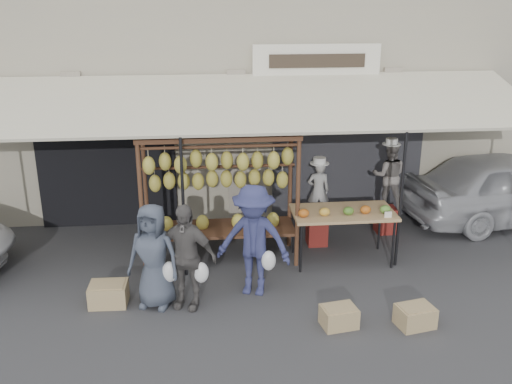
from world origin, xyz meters
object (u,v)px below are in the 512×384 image
(vendor_right, at_px, (389,176))
(crate_near_b, at_px, (415,316))
(customer_right, at_px, (254,241))
(customer_left, at_px, (154,256))
(produce_table, at_px, (344,214))
(crate_near_a, at_px, (339,317))
(vendor_left, at_px, (318,191))
(customer_mid, at_px, (185,256))
(sedan, at_px, (509,187))
(banana_rack, at_px, (219,172))
(crate_far, at_px, (109,294))

(vendor_right, height_order, crate_near_b, vendor_right)
(customer_right, bearing_deg, customer_left, -152.63)
(produce_table, relative_size, customer_right, 0.98)
(vendor_right, height_order, crate_near_a, vendor_right)
(vendor_left, distance_m, customer_mid, 3.04)
(crate_near_a, bearing_deg, sedan, 39.17)
(banana_rack, height_order, customer_left, banana_rack)
(banana_rack, xyz_separation_m, crate_far, (-1.70, -1.32, -1.41))
(sedan, bearing_deg, vendor_left, 92.40)
(customer_right, xyz_separation_m, crate_near_b, (2.12, -1.15, -0.72))
(customer_left, xyz_separation_m, sedan, (6.78, 2.63, -0.07))
(customer_right, bearing_deg, crate_near_b, -9.65)
(produce_table, bearing_deg, customer_right, -149.74)
(crate_near_a, height_order, crate_near_b, crate_near_b)
(banana_rack, xyz_separation_m, vendor_right, (3.18, 0.89, -0.44))
(banana_rack, xyz_separation_m, crate_near_b, (2.57, -2.33, -1.42))
(crate_far, bearing_deg, banana_rack, 37.82)
(customer_mid, xyz_separation_m, crate_far, (-1.14, 0.15, -0.63))
(customer_right, xyz_separation_m, crate_far, (-2.15, -0.13, -0.70))
(vendor_left, bearing_deg, banana_rack, 17.62)
(customer_mid, height_order, customer_right, customer_right)
(produce_table, relative_size, crate_far, 3.14)
(customer_right, bearing_deg, produce_table, 49.05)
(customer_mid, relative_size, crate_near_a, 3.38)
(customer_mid, bearing_deg, customer_left, -169.02)
(produce_table, bearing_deg, crate_far, -164.14)
(banana_rack, height_order, sedan, banana_rack)
(customer_right, bearing_deg, customer_mid, -145.24)
(customer_left, relative_size, crate_near_a, 3.35)
(produce_table, xyz_separation_m, crate_far, (-3.75, -1.06, -0.70))
(vendor_left, height_order, crate_far, vendor_left)
(vendor_left, height_order, crate_near_a, vendor_left)
(customer_mid, height_order, crate_near_b, customer_mid)
(customer_right, relative_size, crate_near_a, 3.69)
(vendor_left, relative_size, crate_near_b, 2.21)
(produce_table, bearing_deg, customer_mid, -154.91)
(produce_table, relative_size, crate_near_b, 3.50)
(crate_far, bearing_deg, produce_table, 15.86)
(vendor_left, distance_m, crate_far, 4.00)
(customer_right, distance_m, sedan, 5.84)
(banana_rack, xyz_separation_m, produce_table, (2.04, -0.26, -0.70))
(produce_table, height_order, crate_far, produce_table)
(vendor_right, xyz_separation_m, crate_near_b, (-0.61, -3.22, -0.99))
(crate_far, distance_m, sedan, 7.91)
(vendor_right, bearing_deg, crate_far, 39.09)
(vendor_right, height_order, customer_mid, vendor_right)
(sedan, bearing_deg, customer_left, 103.06)
(customer_left, distance_m, customer_mid, 0.46)
(customer_mid, xyz_separation_m, crate_near_b, (3.13, -0.86, -0.65))
(sedan, bearing_deg, crate_near_a, 121.02)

